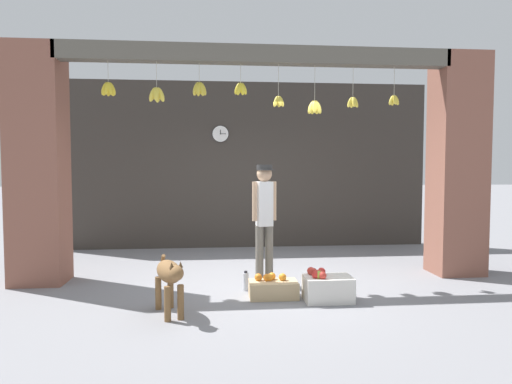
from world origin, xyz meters
TOP-DOWN VIEW (x-y plane):
  - ground_plane at (0.00, 0.00)m, footprint 60.00×60.00m
  - shop_back_wall at (0.00, 2.84)m, footprint 7.31×0.12m
  - shop_pillar_left at (-3.00, 0.30)m, footprint 0.70×0.60m
  - shop_pillar_right at (3.00, 0.30)m, footprint 0.70×0.60m
  - storefront_awning at (-0.04, 0.12)m, footprint 5.41×0.30m
  - dog at (-1.10, -1.26)m, footprint 0.41×0.82m
  - shopkeeper at (0.07, -0.07)m, footprint 0.34×0.28m
  - fruit_crate_oranges at (0.10, -0.71)m, footprint 0.59×0.35m
  - fruit_crate_apples at (0.73, -0.91)m, footprint 0.57×0.38m
  - water_bottle at (-0.21, -0.36)m, footprint 0.08×0.08m
  - wall_clock at (-0.47, 2.76)m, footprint 0.33×0.03m

SIDE VIEW (x-z plane):
  - ground_plane at x=0.00m, z-range 0.00..0.00m
  - fruit_crate_oranges at x=0.10m, z-range -0.03..0.26m
  - water_bottle at x=-0.21m, z-range -0.01..0.25m
  - fruit_crate_apples at x=0.73m, z-range -0.02..0.36m
  - dog at x=-1.10m, z-range 0.11..0.75m
  - shopkeeper at x=0.07m, z-range 0.14..1.78m
  - shop_back_wall at x=0.00m, z-range 0.00..3.25m
  - shop_pillar_left at x=-3.00m, z-range 0.00..3.25m
  - shop_pillar_right at x=3.00m, z-range 0.00..3.25m
  - wall_clock at x=-0.47m, z-range 2.07..2.40m
  - storefront_awning at x=-0.04m, z-range 2.62..3.54m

